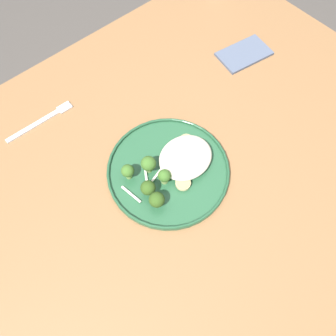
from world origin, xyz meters
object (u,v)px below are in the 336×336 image
(broccoli_floret_left_leaning, at_px, (157,200))
(broccoli_floret_split_head, at_px, (148,188))
(folded_napkin, at_px, (244,54))
(seared_scallop_tilted_round, at_px, (188,170))
(broccoli_floret_tall_stalk, at_px, (164,176))
(seared_scallop_tiny_bay, at_px, (175,159))
(dinner_fork, at_px, (42,121))
(broccoli_floret_front_edge, at_px, (149,164))
(seared_scallop_right_edge, at_px, (185,182))
(broccoli_floret_rear_charred, at_px, (128,171))
(dinner_plate, at_px, (168,170))
(seared_scallop_front_small, at_px, (186,140))

(broccoli_floret_left_leaning, bearing_deg, broccoli_floret_split_head, -95.86)
(folded_napkin, bearing_deg, broccoli_floret_left_leaning, 21.10)
(seared_scallop_tilted_round, xyz_separation_m, broccoli_floret_tall_stalk, (0.06, -0.02, 0.02))
(seared_scallop_tiny_bay, relative_size, dinner_fork, 0.17)
(broccoli_floret_front_edge, bearing_deg, seared_scallop_tiny_bay, 161.79)
(seared_scallop_right_edge, xyz_separation_m, dinner_fork, (0.16, -0.38, -0.02))
(dinner_fork, bearing_deg, broccoli_floret_split_head, 102.96)
(seared_scallop_right_edge, relative_size, broccoli_floret_rear_charred, 0.76)
(seared_scallop_tiny_bay, bearing_deg, broccoli_floret_left_leaning, 28.36)
(dinner_fork, bearing_deg, folded_napkin, 162.10)
(seared_scallop_tilted_round, relative_size, broccoli_floret_rear_charred, 0.56)
(broccoli_floret_split_head, height_order, broccoli_floret_left_leaning, broccoli_floret_left_leaning)
(dinner_plate, bearing_deg, broccoli_floret_tall_stalk, 33.58)
(broccoli_floret_tall_stalk, bearing_deg, broccoli_floret_split_head, -2.41)
(seared_scallop_tilted_round, distance_m, broccoli_floret_left_leaning, 0.11)
(broccoli_floret_rear_charred, distance_m, broccoli_floret_left_leaning, 0.10)
(broccoli_floret_left_leaning, height_order, dinner_fork, broccoli_floret_left_leaning)
(seared_scallop_tiny_bay, xyz_separation_m, broccoli_floret_split_head, (0.10, 0.02, 0.02))
(seared_scallop_right_edge, distance_m, broccoli_floret_split_head, 0.09)
(seared_scallop_tiny_bay, bearing_deg, broccoli_floret_tall_stalk, 23.78)
(seared_scallop_tiny_bay, xyz_separation_m, dinner_fork, (0.18, -0.32, -0.02))
(folded_napkin, bearing_deg, seared_scallop_right_edge, 25.08)
(broccoli_floret_front_edge, distance_m, dinner_fork, 0.32)
(seared_scallop_front_small, distance_m, broccoli_floret_tall_stalk, 0.12)
(seared_scallop_right_edge, bearing_deg, seared_scallop_tiny_bay, -111.01)
(dinner_plate, distance_m, broccoli_floret_tall_stalk, 0.04)
(dinner_plate, bearing_deg, folded_napkin, -161.32)
(broccoli_floret_split_head, relative_size, dinner_fork, 0.24)
(seared_scallop_right_edge, xyz_separation_m, seared_scallop_front_small, (-0.08, -0.08, 0.00))
(dinner_fork, bearing_deg, seared_scallop_right_edge, 112.42)
(dinner_plate, distance_m, seared_scallop_front_small, 0.09)
(seared_scallop_tilted_round, xyz_separation_m, seared_scallop_tiny_bay, (0.00, -0.04, -0.00))
(seared_scallop_front_small, height_order, folded_napkin, seared_scallop_front_small)
(dinner_plate, xyz_separation_m, broccoli_floret_front_edge, (0.03, -0.03, 0.04))
(seared_scallop_right_edge, height_order, broccoli_floret_rear_charred, broccoli_floret_rear_charred)
(broccoli_floret_left_leaning, bearing_deg, seared_scallop_right_edge, 178.04)
(seared_scallop_right_edge, distance_m, broccoli_floret_rear_charred, 0.13)
(broccoli_floret_front_edge, bearing_deg, folded_napkin, -165.87)
(broccoli_floret_tall_stalk, bearing_deg, seared_scallop_right_edge, 131.83)
(broccoli_floret_tall_stalk, bearing_deg, broccoli_floret_rear_charred, -49.30)
(dinner_plate, height_order, dinner_fork, dinner_plate)
(seared_scallop_front_small, bearing_deg, seared_scallop_tilted_round, 49.64)
(seared_scallop_tilted_round, relative_size, broccoli_floret_front_edge, 0.47)
(seared_scallop_tiny_bay, relative_size, folded_napkin, 0.21)
(seared_scallop_right_edge, relative_size, broccoli_floret_tall_stalk, 0.77)
(dinner_plate, bearing_deg, seared_scallop_right_edge, 96.21)
(seared_scallop_right_edge, height_order, dinner_fork, seared_scallop_right_edge)
(seared_scallop_tilted_round, distance_m, broccoli_floret_split_head, 0.11)
(dinner_plate, height_order, broccoli_floret_front_edge, broccoli_floret_front_edge)
(dinner_plate, distance_m, seared_scallop_tilted_round, 0.05)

